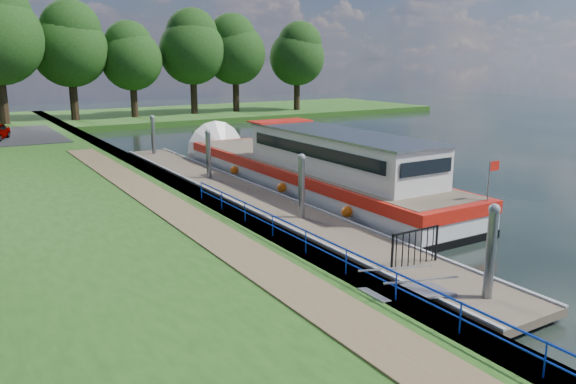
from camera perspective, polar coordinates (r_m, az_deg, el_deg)
ground at (r=16.33m, az=18.05°, el=-10.81°), size 160.00×160.00×0.00m
bank_edge at (r=26.79m, az=-10.85°, el=-0.08°), size 1.10×90.00×0.78m
far_bank at (r=66.13m, az=-10.53°, el=7.75°), size 60.00×18.00×0.60m
footpath at (r=19.73m, az=-8.65°, el=-3.60°), size 1.60×40.00×0.05m
blue_fence at (r=16.15m, az=3.77°, el=-5.43°), size 0.04×18.04×0.72m
pontoon at (r=26.06m, az=-4.01°, el=-0.71°), size 2.50×30.00×0.56m
mooring_piles at (r=25.82m, az=-4.05°, el=1.65°), size 0.30×27.30×3.55m
gangway at (r=15.14m, az=12.12°, el=-9.81°), size 2.58×1.00×0.92m
gate_panel at (r=17.31m, az=12.80°, el=-5.01°), size 1.85×0.05×1.15m
barge at (r=28.40m, az=1.56°, el=2.36°), size 4.36×21.15×4.78m
horizon_trees at (r=59.01m, az=-22.40°, el=13.79°), size 54.38×10.03×12.87m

